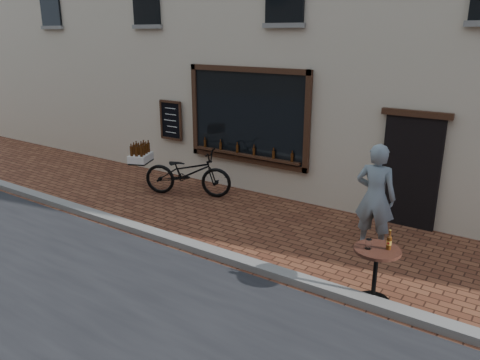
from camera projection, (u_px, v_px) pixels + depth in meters
The scene contains 5 objects.
ground at pixel (228, 267), 7.73m from camera, with size 90.00×90.00×0.00m, color #50281A.
kerb at pixel (235, 259), 7.87m from camera, with size 90.00×0.25×0.12m, color slate.
cargo_bicycle at pixel (186, 172), 11.01m from camera, with size 2.49×1.55×1.18m.
bistro_table at pixel (376, 264), 6.57m from camera, with size 0.65×0.65×1.12m.
pedestrian at pixel (375, 197), 8.16m from camera, with size 0.70×0.46×1.92m, color slate.
Camera 1 is at (4.08, -5.61, 3.71)m, focal length 35.00 mm.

